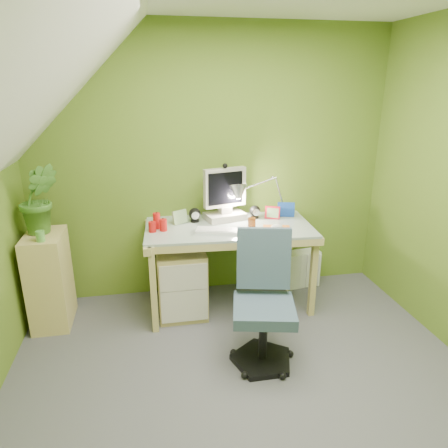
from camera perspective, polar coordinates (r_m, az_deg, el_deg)
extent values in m
cube|color=#525257|center=(2.82, 4.13, -23.58)|extent=(3.20, 3.20, 0.01)
cube|color=olive|center=(3.71, -1.74, 8.10)|extent=(3.20, 0.01, 2.40)
cube|color=white|center=(2.05, -23.89, 16.03)|extent=(1.10, 3.20, 1.10)
cube|color=silver|center=(3.34, -0.21, -0.94)|extent=(0.45, 0.25, 0.02)
cube|color=orange|center=(3.45, 7.32, -0.57)|extent=(0.25, 0.21, 0.01)
ellipsoid|color=white|center=(3.45, 7.33, -0.35)|extent=(0.11, 0.08, 0.03)
cylinder|color=brown|center=(3.44, 3.87, 0.17)|extent=(0.07, 0.07, 0.08)
cube|color=red|center=(3.68, 6.72, 1.59)|extent=(0.13, 0.07, 0.11)
cube|color=navy|center=(3.76, 8.58, 2.01)|extent=(0.15, 0.06, 0.13)
cube|color=#97B87E|center=(3.55, -6.12, 0.98)|extent=(0.13, 0.08, 0.12)
cube|color=tan|center=(3.65, -23.01, -7.09)|extent=(0.29, 0.45, 0.78)
imported|color=#417426|center=(3.48, -24.25, 3.20)|extent=(0.35, 0.30, 0.55)
cylinder|color=#599D41|center=(3.35, -24.10, -1.55)|extent=(0.06, 0.06, 0.08)
cube|color=silver|center=(4.12, 10.57, -6.09)|extent=(0.37, 0.19, 0.36)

